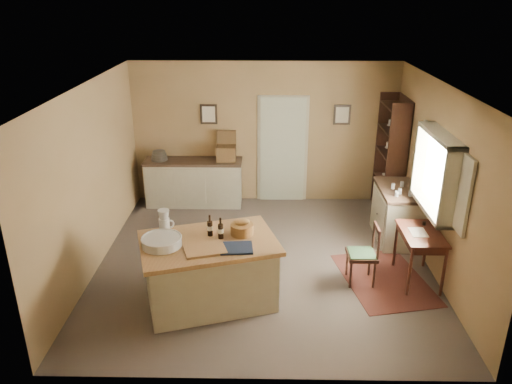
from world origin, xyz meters
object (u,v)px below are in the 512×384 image
at_px(sideboard, 194,181).
at_px(writing_desk, 421,239).
at_px(right_cabinet, 397,213).
at_px(shelving_unit, 393,156).
at_px(desk_chair, 362,255).
at_px(work_island, 209,270).

xyz_separation_m(sideboard, writing_desk, (3.54, -2.68, 0.19)).
height_order(right_cabinet, shelving_unit, shelving_unit).
relative_size(sideboard, desk_chair, 2.14).
height_order(sideboard, desk_chair, sideboard).
bearing_deg(desk_chair, shelving_unit, 68.87).
bearing_deg(writing_desk, right_cabinet, 90.01).
distance_m(sideboard, desk_chair, 3.86).
distance_m(work_island, desk_chair, 2.16).
bearing_deg(writing_desk, shelving_unit, 86.40).
relative_size(work_island, sideboard, 1.07).
bearing_deg(sideboard, work_island, -79.13).
bearing_deg(desk_chair, writing_desk, 3.90).
bearing_deg(desk_chair, work_island, -166.17).
xyz_separation_m(sideboard, shelving_unit, (3.70, -0.20, 0.59)).
height_order(work_island, right_cabinet, work_island).
distance_m(writing_desk, desk_chair, 0.85).
relative_size(writing_desk, right_cabinet, 0.77).
xyz_separation_m(sideboard, right_cabinet, (3.54, -1.38, -0.02)).
xyz_separation_m(work_island, writing_desk, (2.92, 0.58, 0.19)).
bearing_deg(right_cabinet, sideboard, 158.73).
distance_m(writing_desk, shelving_unit, 2.52).
relative_size(work_island, desk_chair, 2.29).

